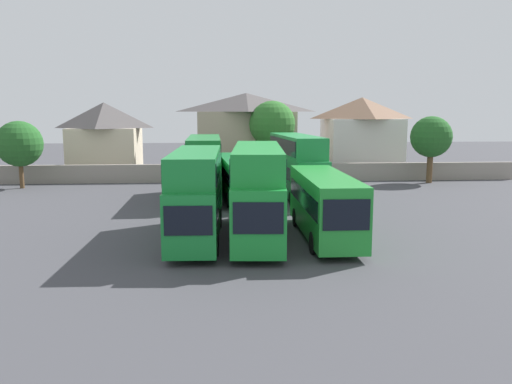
% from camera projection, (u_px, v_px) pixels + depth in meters
% --- Properties ---
extents(ground, '(140.00, 140.00, 0.00)m').
position_uv_depth(ground, '(244.00, 190.00, 46.57)').
color(ground, '#424247').
extents(depot_boundary_wall, '(56.00, 0.50, 1.80)m').
position_uv_depth(depot_boundary_wall, '(242.00, 173.00, 51.78)').
color(depot_boundary_wall, gray).
rests_on(depot_boundary_wall, ground).
extents(bus_1, '(2.75, 10.39, 4.88)m').
position_uv_depth(bus_1, '(196.00, 191.00, 28.06)').
color(bus_1, '#188234').
rests_on(bus_1, ground).
extents(bus_2, '(3.33, 11.59, 5.08)m').
position_uv_depth(bus_2, '(258.00, 187.00, 28.57)').
color(bus_2, '#1A8D32').
rests_on(bus_2, ground).
extents(bus_3, '(2.61, 10.23, 3.56)m').
position_uv_depth(bus_3, '(325.00, 202.00, 28.62)').
color(bus_3, '#208D30').
rests_on(bus_3, ground).
extents(bus_4, '(2.74, 10.80, 4.95)m').
position_uv_depth(bus_4, '(204.00, 164.00, 41.42)').
color(bus_4, '#1C7A32').
rests_on(bus_4, ground).
extents(bus_5, '(3.28, 12.07, 3.28)m').
position_uv_depth(bus_5, '(238.00, 176.00, 41.54)').
color(bus_5, '#117E35').
rests_on(bus_5, ground).
extents(bus_6, '(3.33, 11.31, 5.08)m').
position_uv_depth(bus_6, '(297.00, 163.00, 41.89)').
color(bus_6, '#1D893E').
rests_on(bus_6, ground).
extents(house_terrace_left, '(7.51, 6.36, 7.92)m').
position_uv_depth(house_terrace_left, '(105.00, 138.00, 56.32)').
color(house_terrace_left, beige).
rests_on(house_terrace_left, ground).
extents(house_terrace_centre, '(11.00, 6.61, 8.95)m').
position_uv_depth(house_terrace_centre, '(246.00, 133.00, 57.34)').
color(house_terrace_centre, tan).
rests_on(house_terrace_centre, ground).
extents(house_terrace_right, '(8.42, 7.68, 8.53)m').
position_uv_depth(house_terrace_right, '(361.00, 135.00, 58.95)').
color(house_terrace_right, silver).
rests_on(house_terrace_right, ground).
extents(tree_left_of_lot, '(4.14, 4.14, 6.14)m').
position_uv_depth(tree_left_of_lot, '(19.00, 144.00, 46.93)').
color(tree_left_of_lot, brown).
rests_on(tree_left_of_lot, ground).
extents(tree_behind_wall, '(4.80, 4.80, 8.06)m').
position_uv_depth(tree_behind_wall, '(272.00, 124.00, 53.73)').
color(tree_behind_wall, brown).
rests_on(tree_behind_wall, ground).
extents(tree_right_of_lot, '(4.00, 4.00, 6.52)m').
position_uv_depth(tree_right_of_lot, '(431.00, 137.00, 50.52)').
color(tree_right_of_lot, brown).
rests_on(tree_right_of_lot, ground).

